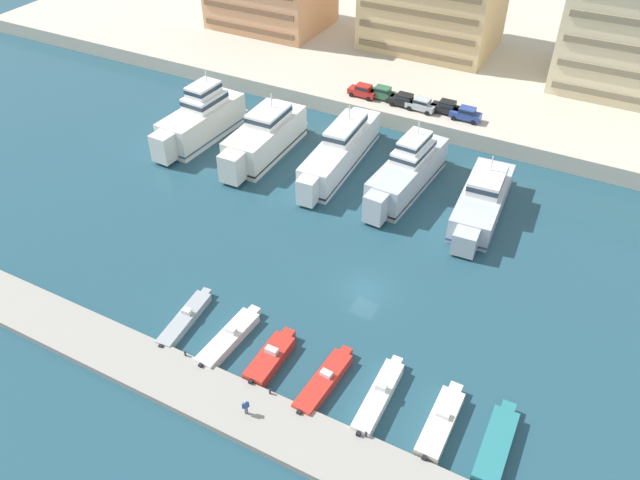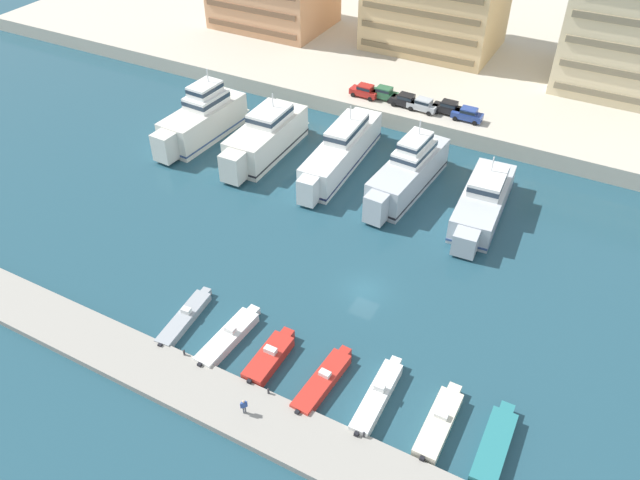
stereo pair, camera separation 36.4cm
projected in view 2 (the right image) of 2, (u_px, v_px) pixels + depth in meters
The scene contains 25 objects.
ground_plane at pixel (365, 291), 61.66m from camera, with size 400.00×400.00×0.00m, color #234C5B.
quay_promenade at pixel (530, 49), 106.17m from camera, with size 180.00×70.00×2.31m, color beige.
pier_dock at pixel (270, 424), 49.32m from camera, with size 120.00×5.09×0.67m, color #9E998E.
yacht_ivory_far_left at pixel (202, 119), 83.41m from camera, with size 5.44×16.48×9.10m.
yacht_ivory_left at pixel (265, 137), 80.22m from camera, with size 5.13×16.81×7.60m.
yacht_white_mid_left at pixel (341, 151), 78.05m from camera, with size 4.72×20.25×7.21m.
yacht_silver_center_left at pixel (408, 172), 73.85m from camera, with size 5.18×17.45×8.31m.
yacht_silver_center at pixel (483, 201), 70.32m from camera, with size 5.46×17.10×6.42m.
motorboat_grey_far_left at pixel (185, 318), 58.19m from camera, with size 2.19×8.20×1.29m.
motorboat_white_left at pixel (229, 337), 56.25m from camera, with size 2.24×8.37×1.46m.
motorboat_red_mid_left at pixel (270, 357), 54.34m from camera, with size 1.99×6.77×1.55m.
motorboat_red_center_left at pixel (323, 381), 52.40m from camera, with size 2.20×8.12×1.35m.
motorboat_white_center at pixel (377, 397), 51.08m from camera, with size 1.78×8.61×1.67m.
motorboat_cream_center_right at pixel (439, 423), 49.19m from camera, with size 1.94×7.86×1.43m.
motorboat_teal_mid_right at pixel (494, 446), 47.64m from camera, with size 2.14×8.05×1.02m.
car_red_far_left at pixel (365, 90), 88.87m from camera, with size 4.15×2.01×1.80m.
car_green_left at pixel (384, 93), 88.33m from camera, with size 4.11×1.94×1.80m.
car_black_mid_left at pixel (405, 100), 86.59m from camera, with size 4.15×2.02×1.80m.
car_silver_center_left at pixel (423, 104), 85.52m from camera, with size 4.18×2.09×1.80m.
car_black_center at pixel (448, 107), 84.89m from camera, with size 4.10×1.93×1.80m.
car_blue_center_right at pixel (468, 114), 83.39m from camera, with size 4.11×1.95×1.80m.
pedestrian_near_edge at pixel (244, 406), 49.21m from camera, with size 0.43×0.48×1.55m.
bollard_west at pixel (184, 352), 54.22m from camera, with size 0.20×0.20×0.61m.
bollard_west_mid at pixel (268, 391), 51.04m from camera, with size 0.20×0.20×0.61m.
bollard_east_mid at pixel (364, 434), 47.87m from camera, with size 0.20×0.20×0.61m.
Camera 2 is at (17.26, -41.46, 42.79)m, focal length 35.00 mm.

